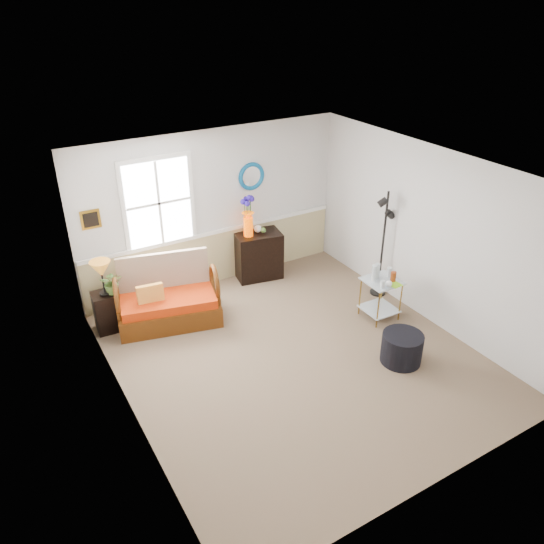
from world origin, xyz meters
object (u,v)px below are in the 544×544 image
lamp_stand (107,312)px  ottoman (402,348)px  cabinet (258,255)px  side_table (380,299)px  loveseat (167,293)px  floor_lamp (383,245)px

lamp_stand → ottoman: bearing=-41.0°
cabinet → ottoman: bearing=-70.5°
cabinet → lamp_stand: bearing=-163.3°
cabinet → side_table: 2.28m
lamp_stand → cabinet: size_ratio=0.74×
cabinet → side_table: (0.95, -2.07, -0.09)m
side_table → ottoman: bearing=-115.1°
cabinet → side_table: bearing=-54.9°
loveseat → side_table: size_ratio=2.32×
side_table → cabinet: bearing=114.6°
lamp_stand → floor_lamp: size_ratio=0.34×
loveseat → cabinet: size_ratio=1.81×
floor_lamp → ottoman: bearing=-98.4°
lamp_stand → side_table: size_ratio=0.95×
loveseat → ottoman: 3.45m
floor_lamp → cabinet: bearing=155.5°
lamp_stand → side_table: bearing=-26.0°
loveseat → lamp_stand: loveseat is taller
loveseat → ottoman: size_ratio=2.70×
cabinet → side_table: cabinet is taller
loveseat → floor_lamp: floor_lamp is taller
floor_lamp → ottoman: 1.92m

